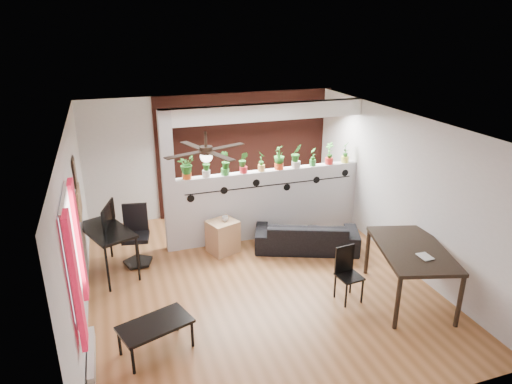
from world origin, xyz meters
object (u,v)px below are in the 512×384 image
Objects in this scene: ceiling_fan at (206,153)px; potted_plant_0 at (186,166)px; computer_desk at (106,233)px; sofa at (307,236)px; potted_plant_5 at (279,157)px; potted_plant_6 at (296,155)px; potted_plant_2 at (225,163)px; potted_plant_4 at (261,161)px; folding_chair at (347,269)px; potted_plant_8 at (330,153)px; potted_plant_1 at (206,165)px; potted_plant_7 at (313,156)px; cup at (225,219)px; potted_plant_3 at (243,162)px; office_chair at (137,239)px; cube_shelf at (223,236)px; dining_table at (412,253)px; coffee_table at (155,326)px; potted_plant_9 at (345,151)px.

ceiling_fan is 2.63× the size of potted_plant_0.
ceiling_fan reaches higher than computer_desk.
ceiling_fan reaches higher than sofa.
potted_plant_0 reaches higher than computer_desk.
potted_plant_5 is 1.01× the size of potted_plant_6.
potted_plant_0 is 0.70m from potted_plant_2.
potted_plant_4 is 0.44× the size of folding_chair.
potted_plant_4 is (1.40, 0.00, -0.04)m from potted_plant_0.
potted_plant_5 is at bearing -180.00° from potted_plant_8.
potted_plant_5 is at bearing 9.34° from computer_desk.
potted_plant_1 is 0.22× the size of sofa.
computer_desk is at bearing -166.24° from potted_plant_2.
potted_plant_2 reaches higher than computer_desk.
sofa is at bearing -119.23° from potted_plant_7.
potted_plant_3 is at bearing 39.11° from cup.
cup is (-2.23, -0.38, -0.93)m from potted_plant_8.
ceiling_fan is 2.57m from office_chair.
potted_plant_4 is (0.35, 0.00, -0.01)m from potted_plant_3.
potted_plant_7 is 0.59× the size of cube_shelf.
potted_plant_1 is 2.06m from computer_desk.
folding_chair is (1.39, -2.04, 0.20)m from cube_shelf.
ceiling_fan is 1.40× the size of folding_chair.
office_chair is (0.47, 0.22, -0.28)m from computer_desk.
office_chair is 0.59× the size of dining_table.
dining_table is 1.74× the size of coffee_table.
potted_plant_5 reaches higher than office_chair.
potted_plant_7 is 0.70m from potted_plant_9.
potted_plant_8 is 3.70× the size of cup.
ceiling_fan reaches higher than cube_shelf.
potted_plant_6 reaches higher than coffee_table.
potted_plant_3 is 0.66× the size of cube_shelf.
folding_chair is 2.90m from coffee_table.
potted_plant_0 is 1.76m from potted_plant_5.
potted_plant_2 reaches higher than dining_table.
potted_plant_6 is 1.54m from sofa.
potted_plant_9 is at bearing 4.19° from office_chair.
potted_plant_4 reaches higher than cube_shelf.
potted_plant_5 reaches higher than potted_plant_3.
office_chair is 3.60m from folding_chair.
potted_plant_9 is 3.54× the size of cup.
potted_plant_3 is at bearing 53.56° from coffee_table.
cup is 2.45m from folding_chair.
potted_plant_5 is at bearing 0.00° from potted_plant_3.
folding_chair reaches higher than cube_shelf.
potted_plant_1 is at bearing 180.00° from potted_plant_8.
coffee_table is (-2.88, -0.30, -0.13)m from folding_chair.
sofa is at bearing -51.21° from potted_plant_4.
folding_chair is (-1.24, -2.42, -1.07)m from potted_plant_9.
dining_table is at bearing -65.37° from cube_shelf.
sofa is at bearing -24.77° from potted_plant_1.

